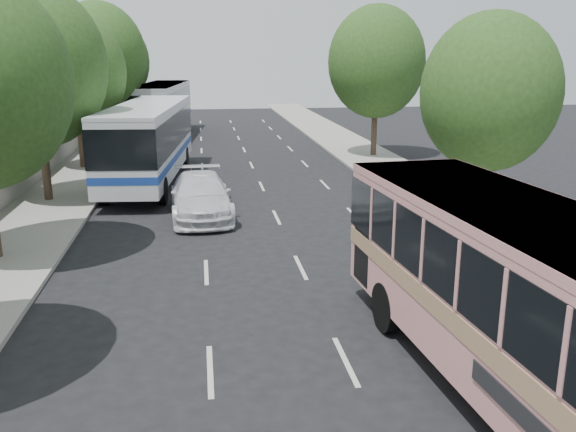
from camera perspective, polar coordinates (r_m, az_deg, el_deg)
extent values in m
plane|color=black|center=(15.12, -0.12, -10.11)|extent=(120.00, 120.00, 0.00)
cube|color=#9E998E|center=(34.78, -18.98, 3.67)|extent=(4.00, 90.00, 0.15)
cube|color=#9E998E|center=(35.71, 8.95, 4.56)|extent=(4.00, 90.00, 0.12)
cube|color=#9E998E|center=(35.03, -21.99, 4.85)|extent=(0.30, 90.00, 1.50)
cylinder|color=#38281E|center=(28.74, -21.80, 4.88)|extent=(0.36, 0.36, 3.80)
ellipsoid|color=#284719|center=(28.39, -22.59, 12.84)|extent=(6.00, 6.00, 6.90)
sphere|color=#284719|center=(28.01, -22.17, 15.34)|extent=(3.90, 3.90, 3.90)
cylinder|color=#38281E|center=(36.48, -18.79, 6.85)|extent=(0.36, 0.36, 3.50)
ellipsoid|color=#284719|center=(36.20, -19.29, 12.62)|extent=(5.52, 5.52, 6.35)
sphere|color=#284719|center=(35.82, -18.89, 14.41)|extent=(3.59, 3.59, 3.59)
cylinder|color=#38281E|center=(44.28, -16.88, 8.63)|extent=(0.36, 0.36, 3.99)
ellipsoid|color=#284719|center=(44.06, -17.30, 14.06)|extent=(6.30, 6.30, 7.24)
sphere|color=#284719|center=(43.71, -16.95, 15.74)|extent=(4.09, 4.09, 4.09)
cylinder|color=#38281E|center=(52.20, -15.82, 9.43)|extent=(0.36, 0.36, 3.72)
ellipsoid|color=#284719|center=(52.01, -16.14, 13.73)|extent=(5.88, 5.88, 6.76)
sphere|color=#284719|center=(51.66, -15.82, 15.05)|extent=(3.82, 3.82, 3.82)
cylinder|color=#38281E|center=(24.51, 17.71, 2.98)|extent=(0.36, 0.36, 3.23)
ellipsoid|color=#284719|center=(24.07, 18.35, 10.91)|extent=(5.10, 5.10, 5.87)
sphere|color=#284719|center=(23.95, 19.76, 13.23)|extent=(3.32, 3.31, 3.31)
cylinder|color=#38281E|center=(39.37, 8.07, 8.26)|extent=(0.36, 0.36, 3.80)
ellipsoid|color=#284719|center=(39.12, 8.29, 14.09)|extent=(6.00, 6.00, 6.90)
sphere|color=#284719|center=(38.95, 9.07, 15.82)|extent=(3.90, 3.90, 3.90)
cube|color=#D78B8C|center=(11.96, 21.51, -7.09)|extent=(3.75, 11.66, 3.08)
cube|color=#9E7A59|center=(12.09, 21.35, -8.66)|extent=(3.79, 11.69, 0.40)
cube|color=black|center=(11.77, 21.78, -4.55)|extent=(3.80, 11.70, 1.26)
cube|color=#D78B8C|center=(11.52, 22.20, -0.40)|extent=(3.77, 11.68, 0.18)
cylinder|color=black|center=(14.76, 9.25, -8.43)|extent=(0.44, 1.22, 1.19)
cylinder|color=black|center=(15.85, 17.98, -7.32)|extent=(0.44, 1.22, 1.19)
imported|color=#FD1657|center=(24.78, -8.15, 1.65)|extent=(2.16, 4.59, 1.52)
imported|color=silver|center=(24.85, -8.16, 1.88)|extent=(2.62, 5.90, 1.68)
cube|color=silver|center=(31.59, -12.89, 7.11)|extent=(3.98, 13.41, 3.36)
cube|color=black|center=(31.54, -12.94, 7.85)|extent=(4.03, 13.45, 1.65)
cube|color=navy|center=(31.71, -12.80, 5.58)|extent=(4.02, 13.43, 0.33)
cube|color=silver|center=(31.42, -13.06, 10.00)|extent=(4.00, 13.43, 0.15)
cylinder|color=black|center=(36.13, -13.61, 5.32)|extent=(0.46, 1.24, 1.21)
cylinder|color=black|center=(35.76, -9.65, 5.43)|extent=(0.46, 1.24, 1.21)
cylinder|color=black|center=(27.67, -16.82, 2.22)|extent=(0.46, 1.24, 1.21)
cylinder|color=black|center=(27.18, -11.68, 2.34)|extent=(0.46, 1.24, 1.21)
cube|color=silver|center=(49.59, -11.72, 10.00)|extent=(4.24, 13.90, 3.48)
cube|color=black|center=(49.56, -11.75, 10.50)|extent=(4.29, 13.93, 1.71)
cube|color=navy|center=(49.67, -11.67, 8.99)|extent=(4.28, 13.92, 0.34)
cube|color=silver|center=(49.49, -11.83, 11.92)|extent=(4.26, 13.92, 0.16)
cylinder|color=black|center=(54.22, -12.29, 8.53)|extent=(0.49, 1.28, 1.25)
cylinder|color=black|center=(53.85, -9.53, 8.62)|extent=(0.49, 1.28, 1.25)
cylinder|color=black|center=(45.32, -14.18, 7.21)|extent=(0.49, 1.28, 1.25)
cylinder|color=black|center=(44.87, -10.89, 7.32)|extent=(0.49, 1.28, 1.25)
cube|color=silver|center=(24.60, -8.23, 3.57)|extent=(0.56, 0.22, 0.18)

